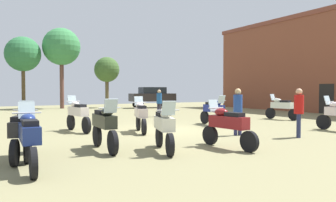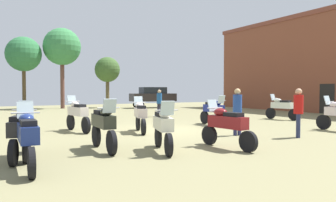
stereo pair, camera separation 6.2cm
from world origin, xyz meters
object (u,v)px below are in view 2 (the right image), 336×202
object	(u,v)px
motorcycle_1	(227,125)
motorcycle_2	(163,126)
motorcycle_4	(103,125)
person_1	(159,101)
person_3	(298,109)
car_2	(153,96)
tree_5	(107,70)
brick_building	(315,65)
motorcycle_5	(214,110)
tree_3	(62,47)
motorcycle_6	(78,114)
person_2	(237,108)
motorcycle_8	(282,107)
motorcycle_13	(28,137)
motorcycle_10	(21,131)
tree_1	(24,55)
motorcycle_7	(140,115)

from	to	relation	value
motorcycle_1	motorcycle_2	distance (m)	1.97
motorcycle_1	motorcycle_4	size ratio (longest dim) A/B	0.97
person_1	person_3	xyz separation A→B (m)	(0.08, -10.74, 0.03)
car_2	tree_5	size ratio (longest dim) A/B	0.90
brick_building	motorcycle_5	bearing A→B (deg)	-160.07
motorcycle_2	tree_3	distance (m)	24.06
brick_building	person_1	world-z (taller)	brick_building
motorcycle_6	person_2	size ratio (longest dim) A/B	1.26
person_1	tree_3	distance (m)	14.01
motorcycle_2	motorcycle_6	distance (m)	5.77
motorcycle_8	person_3	distance (m)	7.51
person_2	motorcycle_13	bearing A→B (deg)	-145.90
motorcycle_10	motorcycle_1	bearing A→B (deg)	2.69
motorcycle_6	car_2	distance (m)	18.34
motorcycle_4	motorcycle_10	distance (m)	2.18
car_2	tree_1	world-z (taller)	tree_1
motorcycle_7	motorcycle_1	bearing A→B (deg)	-65.00
motorcycle_10	motorcycle_13	xyz separation A→B (m)	(0.02, -1.33, 0.00)
motorcycle_8	person_2	xyz separation A→B (m)	(-6.76, -3.88, 0.32)
person_3	tree_1	xyz separation A→B (m)	(-6.89, 23.78, 3.83)
motorcycle_6	motorcycle_7	bearing A→B (deg)	-43.98
motorcycle_4	motorcycle_5	size ratio (longest dim) A/B	1.01
motorcycle_13	tree_1	world-z (taller)	tree_1
motorcycle_4	tree_1	distance (m)	23.16
car_2	tree_3	size ratio (longest dim) A/B	0.60
motorcycle_4	motorcycle_1	bearing A→B (deg)	159.16
tree_3	person_2	bearing A→B (deg)	-84.64
person_2	tree_1	bearing A→B (deg)	123.22
motorcycle_7	motorcycle_10	distance (m)	5.78
person_2	car_2	bearing A→B (deg)	92.56
tree_5	person_1	bearing A→B (deg)	-93.01
motorcycle_8	person_2	world-z (taller)	person_2
person_3	tree_3	distance (m)	24.20
brick_building	motorcycle_6	world-z (taller)	brick_building
motorcycle_2	motorcycle_4	size ratio (longest dim) A/B	0.92
brick_building	motorcycle_1	xyz separation A→B (m)	(-18.33, -10.68, -3.17)
motorcycle_13	tree_5	distance (m)	25.44
motorcycle_7	motorcycle_8	world-z (taller)	motorcycle_8
car_2	tree_3	xyz separation A→B (m)	(-7.92, 3.03, 4.53)
motorcycle_8	car_2	distance (m)	15.07
brick_building	motorcycle_8	distance (m)	11.09
motorcycle_2	tree_5	size ratio (longest dim) A/B	0.42
brick_building	person_2	distance (m)	18.64
motorcycle_13	person_3	world-z (taller)	person_3
motorcycle_4	motorcycle_6	bearing A→B (deg)	-92.91
motorcycle_8	tree_5	size ratio (longest dim) A/B	0.44
motorcycle_6	person_1	bearing A→B (deg)	28.89
tree_3	tree_5	bearing A→B (deg)	-7.85
tree_5	car_2	bearing A→B (deg)	-33.27
motorcycle_1	person_3	xyz separation A→B (m)	(3.67, 0.43, 0.34)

